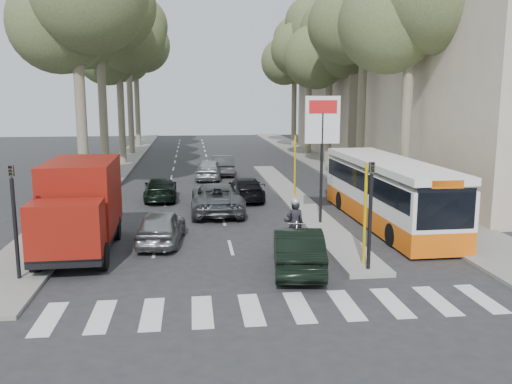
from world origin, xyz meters
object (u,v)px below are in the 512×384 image
(silver_hatchback, at_px, (161,227))
(dark_hatchback, at_px, (298,249))
(red_truck, at_px, (80,205))
(motorcycle, at_px, (295,223))
(city_bus, at_px, (387,190))

(silver_hatchback, height_order, dark_hatchback, dark_hatchback)
(silver_hatchback, height_order, red_truck, red_truck)
(silver_hatchback, xyz_separation_m, red_truck, (-2.80, -0.83, 1.07))
(dark_hatchback, bearing_deg, silver_hatchback, -32.20)
(motorcycle, bearing_deg, city_bus, 38.10)
(dark_hatchback, xyz_separation_m, city_bus, (5.13, 5.87, 0.81))
(dark_hatchback, relative_size, city_bus, 0.39)
(red_truck, relative_size, motorcycle, 2.81)
(silver_hatchback, relative_size, red_truck, 0.63)
(dark_hatchback, relative_size, motorcycle, 1.97)
(dark_hatchback, distance_m, motorcycle, 2.96)
(motorcycle, bearing_deg, dark_hatchback, -93.02)
(city_bus, bearing_deg, red_truck, -167.68)
(city_bus, height_order, motorcycle, city_bus)
(motorcycle, bearing_deg, red_truck, -174.52)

